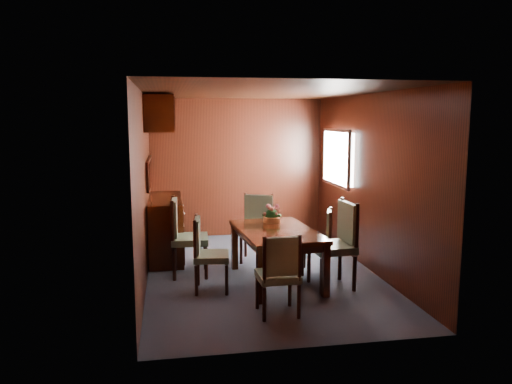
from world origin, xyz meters
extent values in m
plane|color=#393D4D|center=(0.00, 0.00, 0.00)|extent=(4.50, 4.50, 0.00)
cube|color=black|center=(-1.50, 0.00, 1.20)|extent=(0.02, 4.50, 2.40)
cube|color=black|center=(1.50, 0.00, 1.20)|extent=(0.02, 4.50, 2.40)
cube|color=black|center=(0.00, 2.25, 1.20)|extent=(3.00, 0.02, 2.40)
cube|color=black|center=(0.00, -2.25, 1.20)|extent=(3.00, 0.02, 2.40)
cube|color=black|center=(0.00, 0.00, 2.40)|extent=(3.00, 4.50, 0.02)
cube|color=white|center=(1.48, 1.10, 1.45)|extent=(0.14, 1.10, 0.80)
cube|color=#B2B2B7|center=(1.41, 1.10, 1.45)|extent=(0.04, 1.20, 0.90)
cube|color=black|center=(-1.47, 1.00, 1.28)|extent=(0.03, 1.36, 0.41)
cube|color=silver|center=(-1.45, 1.00, 1.28)|extent=(0.01, 1.30, 0.35)
cube|color=black|center=(-1.30, 1.00, 2.13)|extent=(0.40, 1.40, 0.50)
cube|color=black|center=(-1.25, 1.00, 0.45)|extent=(0.48, 1.40, 0.90)
cube|color=black|center=(-0.21, -1.10, 0.31)|extent=(0.09, 0.09, 0.63)
cube|color=black|center=(0.58, -1.03, 0.31)|extent=(0.09, 0.09, 0.63)
cube|color=black|center=(-0.32, 0.23, 0.31)|extent=(0.09, 0.09, 0.63)
cube|color=black|center=(0.46, 0.30, 0.31)|extent=(0.09, 0.09, 0.63)
cube|color=black|center=(0.13, -0.40, 0.58)|extent=(0.91, 1.41, 0.09)
cube|color=black|center=(0.13, -0.40, 0.65)|extent=(1.03, 1.52, 0.05)
cylinder|color=black|center=(-0.86, -0.36, 0.18)|extent=(0.04, 0.04, 0.36)
cylinder|color=black|center=(-0.90, -0.73, 0.18)|extent=(0.04, 0.04, 0.36)
cylinder|color=black|center=(-0.51, -0.40, 0.18)|extent=(0.04, 0.04, 0.36)
cylinder|color=black|center=(-0.55, -0.77, 0.18)|extent=(0.04, 0.04, 0.36)
cube|color=#57674F|center=(-0.71, -0.57, 0.42)|extent=(0.46, 0.47, 0.07)
cylinder|color=black|center=(-0.87, -0.36, 0.66)|extent=(0.04, 0.04, 0.49)
cylinder|color=black|center=(-0.91, -0.73, 0.66)|extent=(0.04, 0.04, 0.49)
cube|color=#57674F|center=(-0.87, -0.55, 0.68)|extent=(0.10, 0.40, 0.41)
cylinder|color=black|center=(-1.13, 0.30, 0.21)|extent=(0.05, 0.05, 0.42)
cylinder|color=black|center=(-1.15, -0.13, 0.21)|extent=(0.05, 0.05, 0.42)
cylinder|color=black|center=(-0.72, 0.28, 0.21)|extent=(0.05, 0.05, 0.42)
cylinder|color=black|center=(-0.74, -0.15, 0.21)|extent=(0.05, 0.05, 0.42)
cube|color=#57674F|center=(-0.94, 0.08, 0.48)|extent=(0.50, 0.52, 0.09)
cylinder|color=black|center=(-1.14, 0.30, 0.76)|extent=(0.05, 0.05, 0.56)
cylinder|color=black|center=(-1.16, -0.13, 0.76)|extent=(0.05, 0.05, 0.56)
cube|color=#57674F|center=(-1.13, 0.09, 0.78)|extent=(0.09, 0.45, 0.47)
cylinder|color=black|center=(0.98, -0.91, 0.22)|extent=(0.05, 0.05, 0.43)
cylinder|color=black|center=(0.95, -0.47, 0.22)|extent=(0.05, 0.05, 0.43)
cylinder|color=black|center=(0.56, -0.93, 0.22)|extent=(0.05, 0.05, 0.43)
cylinder|color=black|center=(0.53, -0.49, 0.22)|extent=(0.05, 0.05, 0.43)
cube|color=#57674F|center=(0.76, -0.70, 0.50)|extent=(0.52, 0.54, 0.09)
cylinder|color=black|center=(0.99, -0.91, 0.79)|extent=(0.05, 0.05, 0.58)
cylinder|color=black|center=(0.96, -0.46, 0.79)|extent=(0.05, 0.05, 0.58)
cube|color=#57674F|center=(0.95, -0.69, 0.81)|extent=(0.10, 0.47, 0.49)
cylinder|color=black|center=(0.84, -0.34, 0.17)|extent=(0.04, 0.04, 0.35)
cylinder|color=black|center=(0.96, 0.00, 0.17)|extent=(0.04, 0.04, 0.35)
cylinder|color=black|center=(0.52, -0.22, 0.17)|extent=(0.04, 0.04, 0.35)
cylinder|color=black|center=(0.64, 0.11, 0.17)|extent=(0.04, 0.04, 0.35)
cube|color=#57674F|center=(0.74, -0.11, 0.40)|extent=(0.51, 0.52, 0.07)
cylinder|color=black|center=(0.85, -0.34, 0.64)|extent=(0.04, 0.04, 0.47)
cylinder|color=black|center=(0.97, 0.00, 0.64)|extent=(0.04, 0.04, 0.47)
cube|color=#57674F|center=(0.89, -0.17, 0.65)|extent=(0.18, 0.37, 0.39)
cylinder|color=black|center=(-0.26, -1.60, 0.18)|extent=(0.04, 0.04, 0.36)
cylinder|color=black|center=(0.11, -1.59, 0.18)|extent=(0.04, 0.04, 0.36)
cylinder|color=black|center=(-0.27, -1.25, 0.18)|extent=(0.04, 0.04, 0.36)
cylinder|color=black|center=(0.10, -1.24, 0.18)|extent=(0.04, 0.04, 0.36)
cube|color=#57674F|center=(-0.08, -1.42, 0.41)|extent=(0.44, 0.42, 0.07)
cylinder|color=black|center=(-0.26, -1.61, 0.65)|extent=(0.04, 0.04, 0.48)
cylinder|color=black|center=(0.11, -1.60, 0.65)|extent=(0.04, 0.04, 0.48)
cube|color=#57674F|center=(-0.08, -1.59, 0.67)|extent=(0.39, 0.07, 0.41)
cylinder|color=black|center=(0.30, 0.69, 0.19)|extent=(0.04, 0.04, 0.39)
cylinder|color=black|center=(-0.08, 0.82, 0.19)|extent=(0.04, 0.04, 0.39)
cylinder|color=black|center=(0.18, 0.33, 0.19)|extent=(0.04, 0.04, 0.39)
cylinder|color=black|center=(-0.20, 0.46, 0.19)|extent=(0.04, 0.04, 0.39)
cube|color=#57674F|center=(0.05, 0.58, 0.45)|extent=(0.57, 0.56, 0.08)
cylinder|color=black|center=(0.30, 0.70, 0.71)|extent=(0.04, 0.04, 0.52)
cylinder|color=black|center=(-0.07, 0.83, 0.71)|extent=(0.04, 0.04, 0.52)
cube|color=#57674F|center=(0.11, 0.75, 0.73)|extent=(0.41, 0.19, 0.44)
cylinder|color=#AF6435|center=(0.16, 0.06, 0.72)|extent=(0.24, 0.24, 0.07)
sphere|color=#1E4C19|center=(0.16, 0.06, 0.77)|extent=(0.18, 0.18, 0.18)
camera|label=1|loc=(-1.20, -6.39, 2.08)|focal=35.00mm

